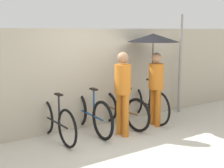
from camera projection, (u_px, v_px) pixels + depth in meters
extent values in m
plane|color=beige|center=(149.00, 149.00, 5.45)|extent=(30.00, 30.00, 0.00)
cube|color=#B2A893|center=(95.00, 78.00, 6.73)|extent=(10.28, 0.12, 2.09)
torus|color=black|center=(45.00, 116.00, 6.25)|extent=(0.06, 0.70, 0.70)
torus|color=black|center=(67.00, 128.00, 5.48)|extent=(0.06, 0.70, 0.70)
cylinder|color=black|center=(56.00, 122.00, 5.87)|extent=(0.05, 0.95, 0.04)
cylinder|color=black|center=(59.00, 110.00, 5.69)|extent=(0.04, 0.04, 0.54)
cube|color=black|center=(59.00, 94.00, 5.64)|extent=(0.09, 0.20, 0.03)
cylinder|color=black|center=(45.00, 99.00, 6.19)|extent=(0.04, 0.04, 0.74)
cylinder|color=black|center=(44.00, 80.00, 6.13)|extent=(0.44, 0.03, 0.03)
torus|color=black|center=(78.00, 109.00, 6.75)|extent=(0.09, 0.76, 0.76)
torus|color=black|center=(103.00, 120.00, 5.87)|extent=(0.09, 0.76, 0.76)
cylinder|color=#19478C|center=(90.00, 114.00, 6.31)|extent=(0.08, 1.05, 0.04)
cylinder|color=#19478C|center=(94.00, 103.00, 6.11)|extent=(0.04, 0.04, 0.53)
cube|color=black|center=(94.00, 89.00, 6.07)|extent=(0.10, 0.20, 0.03)
cylinder|color=#19478C|center=(78.00, 94.00, 6.70)|extent=(0.04, 0.04, 0.66)
cylinder|color=#19478C|center=(78.00, 79.00, 6.64)|extent=(0.44, 0.05, 0.03)
torus|color=black|center=(107.00, 107.00, 7.06)|extent=(0.15, 0.71, 0.70)
torus|color=black|center=(137.00, 115.00, 6.35)|extent=(0.15, 0.71, 0.70)
cylinder|color=brown|center=(121.00, 111.00, 6.70)|extent=(0.16, 0.96, 0.04)
cylinder|color=brown|center=(127.00, 100.00, 6.54)|extent=(0.04, 0.04, 0.50)
cube|color=black|center=(127.00, 88.00, 6.49)|extent=(0.11, 0.21, 0.03)
cylinder|color=brown|center=(107.00, 91.00, 7.00)|extent=(0.04, 0.04, 0.72)
cylinder|color=brown|center=(107.00, 75.00, 6.93)|extent=(0.44, 0.08, 0.03)
torus|color=black|center=(133.00, 99.00, 7.64)|extent=(0.12, 0.77, 0.76)
torus|color=black|center=(159.00, 109.00, 6.75)|extent=(0.12, 0.77, 0.76)
cylinder|color=black|center=(145.00, 104.00, 7.20)|extent=(0.14, 1.03, 0.04)
cylinder|color=black|center=(150.00, 93.00, 6.99)|extent=(0.04, 0.04, 0.57)
cube|color=black|center=(150.00, 80.00, 6.94)|extent=(0.11, 0.21, 0.03)
cylinder|color=black|center=(133.00, 88.00, 7.59)|extent=(0.04, 0.04, 0.58)
cylinder|color=black|center=(134.00, 76.00, 7.54)|extent=(0.44, 0.07, 0.03)
cylinder|color=#C66B1E|center=(126.00, 116.00, 6.05)|extent=(0.13, 0.13, 0.84)
cylinder|color=#C66B1E|center=(120.00, 114.00, 6.19)|extent=(0.13, 0.13, 0.84)
cylinder|color=#C66B1E|center=(123.00, 79.00, 6.00)|extent=(0.32, 0.32, 0.57)
sphere|color=#997051|center=(123.00, 58.00, 5.93)|extent=(0.22, 0.22, 0.22)
cylinder|color=#C66B1E|center=(158.00, 108.00, 6.70)|extent=(0.13, 0.13, 0.81)
cylinder|color=#C66B1E|center=(153.00, 106.00, 6.85)|extent=(0.13, 0.13, 0.81)
cylinder|color=#C66B1E|center=(156.00, 76.00, 6.66)|extent=(0.32, 0.32, 0.55)
sphere|color=tan|center=(157.00, 58.00, 6.59)|extent=(0.21, 0.21, 0.21)
cylinder|color=#332D28|center=(153.00, 58.00, 6.72)|extent=(0.02, 0.02, 0.69)
cone|color=black|center=(153.00, 38.00, 6.64)|extent=(1.13, 1.13, 0.18)
cylinder|color=gray|center=(180.00, 64.00, 7.77)|extent=(0.07, 0.07, 2.44)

